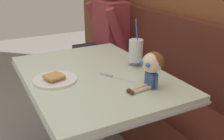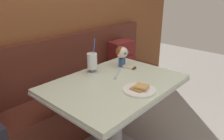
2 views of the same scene
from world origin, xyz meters
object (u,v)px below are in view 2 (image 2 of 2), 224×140
at_px(milkshake_glass, 92,62).
at_px(butter_knife, 117,76).
at_px(toast_plate, 139,89).
at_px(seated_doll, 122,54).
at_px(backpack, 122,54).

height_order(milkshake_glass, butter_knife, milkshake_glass).
height_order(toast_plate, butter_knife, toast_plate).
bearing_deg(seated_doll, milkshake_glass, 162.73).
distance_m(milkshake_glass, backpack, 0.88).
bearing_deg(milkshake_glass, butter_knife, -70.00).
xyz_separation_m(milkshake_glass, seated_doll, (0.31, -0.10, 0.03)).
bearing_deg(seated_doll, backpack, 39.67).
bearing_deg(seated_doll, toast_plate, -126.36).
bearing_deg(butter_knife, milkshake_glass, 110.00).
relative_size(toast_plate, butter_knife, 1.17).
relative_size(toast_plate, seated_doll, 1.12).
relative_size(milkshake_glass, butter_knife, 1.48).
bearing_deg(milkshake_glass, seated_doll, -17.27).
xyz_separation_m(butter_knife, seated_doll, (0.23, 0.13, 0.12)).
distance_m(toast_plate, butter_knife, 0.32).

